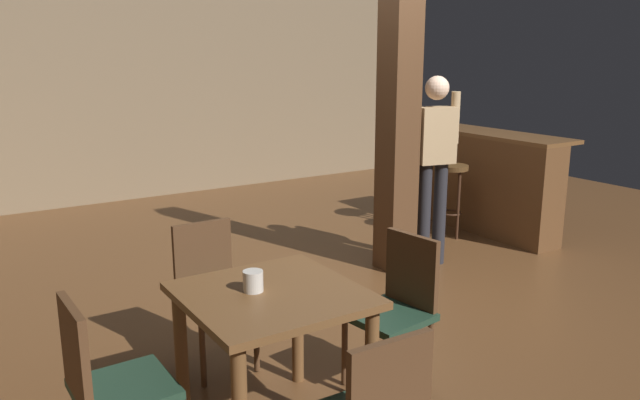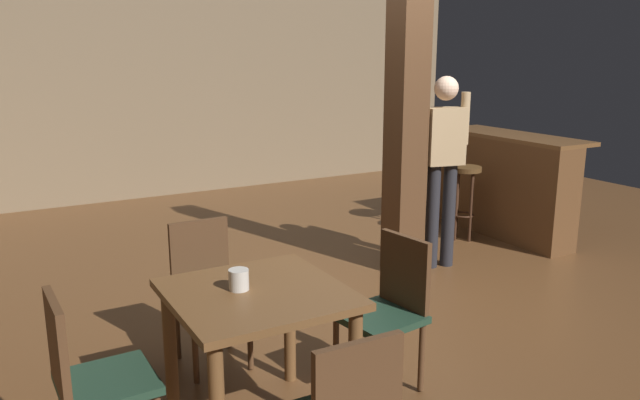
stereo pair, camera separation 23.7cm
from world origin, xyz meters
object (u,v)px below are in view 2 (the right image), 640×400
at_px(chair_north, 207,285).
at_px(bar_stool_mid, 425,178).
at_px(napkin_cup, 239,280).
at_px(bar_counter, 503,184).
at_px(dining_table, 258,317).
at_px(chair_west, 89,376).
at_px(bar_stool_near, 465,186).
at_px(standing_person, 443,158).
at_px(chair_east, 389,305).

distance_m(chair_north, bar_stool_mid, 3.68).
xyz_separation_m(napkin_cup, bar_counter, (3.79, 1.91, -0.27)).
height_order(dining_table, chair_west, chair_west).
bearing_deg(dining_table, chair_west, 177.78).
relative_size(dining_table, bar_stool_near, 1.10).
bearing_deg(chair_north, bar_stool_mid, 29.82).
distance_m(chair_west, standing_person, 3.64).
relative_size(dining_table, chair_west, 0.96).
xyz_separation_m(chair_east, standing_person, (1.63, 1.48, 0.50)).
bearing_deg(dining_table, bar_stool_mid, 39.66).
bearing_deg(chair_west, bar_stool_near, 26.34).
height_order(bar_stool_near, bar_stool_mid, bar_stool_near).
height_order(dining_table, bar_stool_mid, dining_table).
distance_m(chair_east, bar_stool_mid, 3.55).
distance_m(standing_person, bar_counter, 1.40).
bearing_deg(dining_table, bar_counter, 27.94).
bearing_deg(bar_counter, chair_east, -145.94).
distance_m(chair_north, chair_east, 1.15).
bearing_deg(standing_person, dining_table, -148.58).
distance_m(napkin_cup, bar_counter, 4.25).
bearing_deg(napkin_cup, chair_west, -178.12).
bearing_deg(bar_counter, standing_person, -159.65).
height_order(napkin_cup, bar_stool_near, napkin_cup).
height_order(standing_person, bar_stool_mid, standing_person).
relative_size(napkin_cup, bar_stool_near, 0.14).
relative_size(chair_north, standing_person, 0.52).
bearing_deg(bar_stool_mid, bar_stool_near, -87.52).
distance_m(standing_person, bar_stool_mid, 1.44).
bearing_deg(napkin_cup, dining_table, -37.36).
xyz_separation_m(dining_table, chair_east, (0.83, 0.02, -0.11)).
xyz_separation_m(chair_north, chair_west, (-0.84, -0.80, 0.00)).
bearing_deg(standing_person, bar_counter, 20.35).
bearing_deg(chair_west, chair_north, 43.61).
height_order(chair_north, bar_stool_near, chair_north).
xyz_separation_m(chair_north, bar_stool_near, (3.22, 1.21, 0.06)).
height_order(dining_table, chair_north, chair_north).
relative_size(chair_north, chair_west, 1.00).
bearing_deg(bar_counter, chair_north, -162.88).
relative_size(dining_table, chair_north, 0.96).
bearing_deg(dining_table, standing_person, 31.42).
distance_m(dining_table, chair_west, 0.83).
relative_size(chair_north, chair_east, 1.00).
xyz_separation_m(chair_east, bar_stool_mid, (2.38, 2.64, 0.05)).
bearing_deg(bar_stool_mid, standing_person, -122.76).
relative_size(chair_west, bar_stool_mid, 1.22).
distance_m(dining_table, bar_stool_near, 3.83).
relative_size(bar_counter, bar_stool_near, 2.17).
relative_size(standing_person, bar_stool_mid, 2.35).
bearing_deg(chair_east, standing_person, 42.26).
bearing_deg(bar_stool_near, bar_counter, -8.43).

